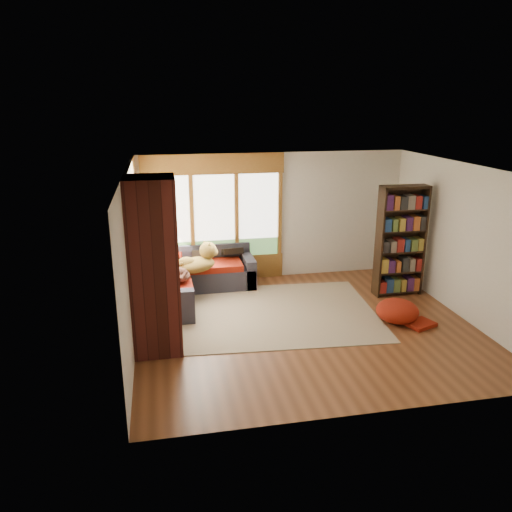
{
  "coord_description": "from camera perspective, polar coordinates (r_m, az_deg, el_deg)",
  "views": [
    {
      "loc": [
        -2.27,
        -7.28,
        3.6
      ],
      "look_at": [
        -0.64,
        0.98,
        0.95
      ],
      "focal_mm": 35.0,
      "sensor_mm": 36.0,
      "label": 1
    }
  ],
  "objects": [
    {
      "name": "pouf",
      "position": [
        8.78,
        15.85,
        -5.99
      ],
      "size": [
        0.89,
        0.89,
        0.38
      ],
      "primitive_type": "ellipsoid",
      "rotation": [
        0.0,
        0.0,
        0.31
      ],
      "color": "#981705",
      "rests_on": "area_rug"
    },
    {
      "name": "bookshelf",
      "position": [
        9.75,
        16.2,
        1.63
      ],
      "size": [
        0.9,
        0.3,
        2.11
      ],
      "color": "black",
      "rests_on": "ground"
    },
    {
      "name": "wall_left",
      "position": [
        7.65,
        -14.2,
        -0.58
      ],
      "size": [
        0.04,
        5.0,
        2.6
      ],
      "primitive_type": "cube",
      "color": "silver",
      "rests_on": "ground"
    },
    {
      "name": "throw_pillows",
      "position": [
        9.57,
        -8.5,
        -0.08
      ],
      "size": [
        1.98,
        1.68,
        0.45
      ],
      "color": "black",
      "rests_on": "sectional_sofa"
    },
    {
      "name": "dog_tan",
      "position": [
        9.3,
        -6.65,
        -0.36
      ],
      "size": [
        0.95,
        0.81,
        0.46
      ],
      "rotation": [
        0.0,
        0.0,
        0.44
      ],
      "color": "olive",
      "rests_on": "sectional_sofa"
    },
    {
      "name": "ceiling",
      "position": [
        7.69,
        6.22,
        9.89
      ],
      "size": [
        5.5,
        5.5,
        0.0
      ],
      "primitive_type": "plane",
      "color": "white"
    },
    {
      "name": "wall_back",
      "position": [
        10.3,
        1.89,
        4.55
      ],
      "size": [
        5.5,
        0.04,
        2.6
      ],
      "primitive_type": "cube",
      "color": "silver",
      "rests_on": "ground"
    },
    {
      "name": "windows_back",
      "position": [
        10.06,
        -4.76,
        4.48
      ],
      "size": [
        2.82,
        0.1,
        1.9
      ],
      "color": "brown",
      "rests_on": "wall_back"
    },
    {
      "name": "area_rug",
      "position": [
        8.84,
        1.94,
        -6.54
      ],
      "size": [
        3.76,
        2.98,
        0.01
      ],
      "primitive_type": "cube",
      "rotation": [
        0.0,
        0.0,
        -0.07
      ],
      "color": "beige",
      "rests_on": "ground"
    },
    {
      "name": "sectional_sofa",
      "position": [
        9.57,
        -8.56,
        -2.89
      ],
      "size": [
        2.2,
        2.2,
        0.8
      ],
      "rotation": [
        0.0,
        0.0,
        0.06
      ],
      "color": "#2A2932",
      "rests_on": "ground"
    },
    {
      "name": "floor",
      "position": [
        8.43,
        5.64,
        -7.9
      ],
      "size": [
        5.5,
        5.5,
        0.0
      ],
      "primitive_type": "plane",
      "color": "brown",
      "rests_on": "ground"
    },
    {
      "name": "windows_left",
      "position": [
        8.79,
        -13.7,
        2.12
      ],
      "size": [
        0.1,
        2.62,
        1.9
      ],
      "color": "brown",
      "rests_on": "wall_left"
    },
    {
      "name": "brick_chimney",
      "position": [
        7.3,
        -11.59,
        -1.26
      ],
      "size": [
        0.7,
        0.7,
        2.6
      ],
      "primitive_type": "cube",
      "color": "#471914",
      "rests_on": "ground"
    },
    {
      "name": "roller_blind",
      "position": [
        9.5,
        -13.51,
        5.75
      ],
      "size": [
        0.03,
        0.72,
        0.9
      ],
      "primitive_type": "cube",
      "color": "#758C55",
      "rests_on": "wall_left"
    },
    {
      "name": "dog_brindle",
      "position": [
        8.96,
        -9.33,
        -1.45
      ],
      "size": [
        0.68,
        0.8,
        0.39
      ],
      "rotation": [
        0.0,
        0.0,
        2.01
      ],
      "color": "#401F17",
      "rests_on": "sectional_sofa"
    },
    {
      "name": "wall_right",
      "position": [
        9.14,
        22.67,
        1.51
      ],
      "size": [
        0.04,
        5.0,
        2.6
      ],
      "primitive_type": "cube",
      "color": "silver",
      "rests_on": "ground"
    },
    {
      "name": "wall_front",
      "position": [
        5.77,
        13.14,
        -6.51
      ],
      "size": [
        5.5,
        0.04,
        2.6
      ],
      "primitive_type": "cube",
      "color": "silver",
      "rests_on": "ground"
    }
  ]
}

